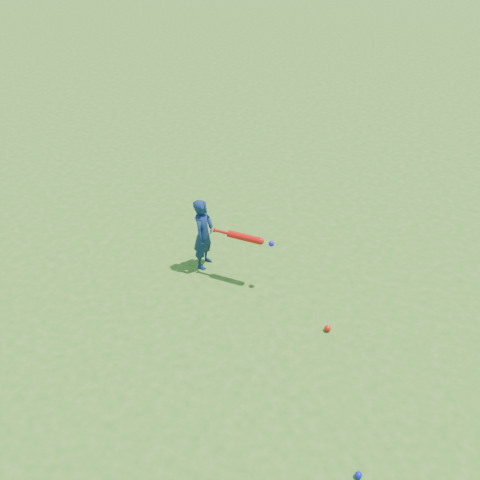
{
  "coord_description": "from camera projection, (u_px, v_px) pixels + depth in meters",
  "views": [
    {
      "loc": [
        3.34,
        -4.29,
        4.29
      ],
      "look_at": [
        1.15,
        0.59,
        0.53
      ],
      "focal_mm": 40.0,
      "sensor_mm": 36.0,
      "label": 1
    }
  ],
  "objects": [
    {
      "name": "ground_ball_red",
      "position": [
        328.0,
        328.0,
        5.99
      ],
      "size": [
        0.08,
        0.08,
        0.08
      ],
      "primitive_type": "sphere",
      "color": "red",
      "rests_on": "ground"
    },
    {
      "name": "child",
      "position": [
        203.0,
        234.0,
        6.73
      ],
      "size": [
        0.25,
        0.36,
        0.97
      ],
      "primitive_type": "imported",
      "rotation": [
        0.0,
        0.0,
        1.61
      ],
      "color": "#10224D",
      "rests_on": "ground"
    },
    {
      "name": "ground",
      "position": [
        139.0,
        277.0,
        6.79
      ],
      "size": [
        80.0,
        80.0,
        0.0
      ],
      "primitive_type": "plane",
      "color": "#356919",
      "rests_on": "ground"
    },
    {
      "name": "ground_ball_blue",
      "position": [
        358.0,
        475.0,
        4.55
      ],
      "size": [
        0.06,
        0.06,
        0.06
      ],
      "primitive_type": "sphere",
      "color": "#0B10C9",
      "rests_on": "ground"
    },
    {
      "name": "bat_swing",
      "position": [
        247.0,
        238.0,
        6.42
      ],
      "size": [
        0.79,
        0.1,
        0.09
      ],
      "rotation": [
        0.0,
        0.0,
        0.02
      ],
      "color": "red",
      "rests_on": "ground"
    }
  ]
}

